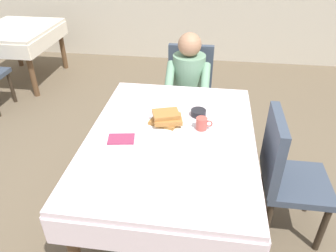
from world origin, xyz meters
The scene contains 15 objects.
ground_plane centered at (0.00, 0.00, 0.00)m, with size 14.00×14.00×0.00m, color brown.
dining_table_main centered at (0.00, 0.00, 0.65)m, with size 1.12×1.52×0.74m.
chair_diner centered at (0.03, 1.17, 0.53)m, with size 0.44×0.45×0.93m.
diner_person centered at (0.03, 1.01, 0.67)m, with size 0.40×0.43×1.12m.
chair_right_side centered at (0.77, 0.00, 0.53)m, with size 0.45×0.44×0.93m.
plate_breakfast centered at (-0.05, 0.11, 0.75)m, with size 0.28×0.28×0.02m, color white.
breakfast_stack centered at (-0.05, 0.11, 0.80)m, with size 0.24×0.19×0.08m.
cup_coffee centered at (0.20, 0.11, 0.78)m, with size 0.11×0.08×0.08m.
bowl_butter centered at (0.16, 0.28, 0.76)m, with size 0.11×0.11×0.04m, color black.
syrup_pitcher centered at (-0.33, 0.25, 0.78)m, with size 0.08×0.08×0.07m.
fork_left_of_plate centered at (-0.24, 0.09, 0.74)m, with size 0.18×0.01×0.01m, color silver.
knife_right_of_plate centered at (0.14, 0.09, 0.74)m, with size 0.20×0.01×0.01m, color silver.
spoon_near_edge centered at (-0.03, -0.22, 0.74)m, with size 0.15×0.01×0.01m, color silver.
napkin_folded centered at (-0.31, -0.09, 0.74)m, with size 0.17×0.12×0.01m, color #8C2D4C.
background_table_far centered at (-2.36, 2.22, 0.62)m, with size 0.92×1.12×0.74m.
Camera 1 is at (0.22, -1.75, 1.95)m, focal length 34.50 mm.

